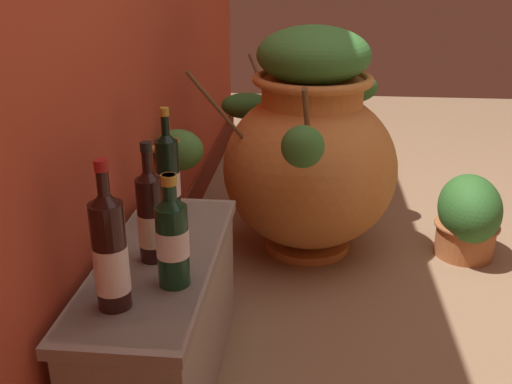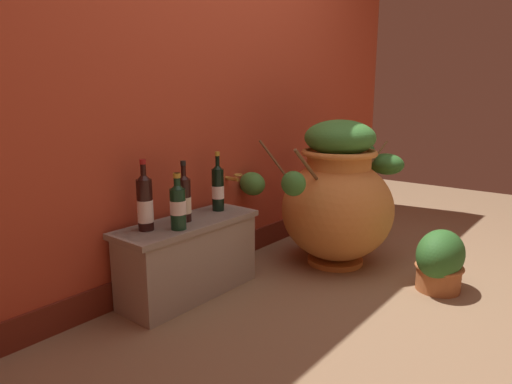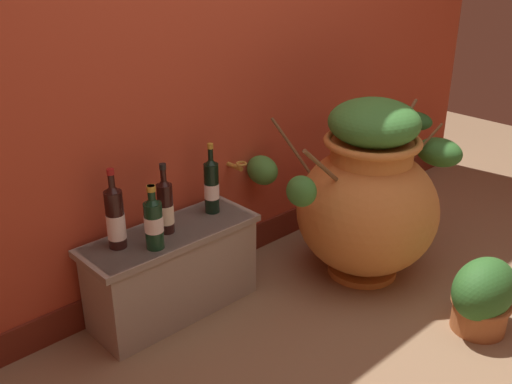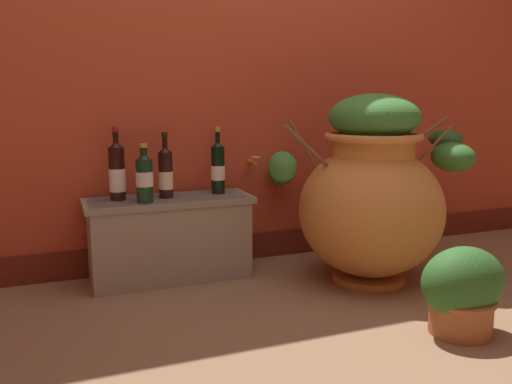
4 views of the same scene
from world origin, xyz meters
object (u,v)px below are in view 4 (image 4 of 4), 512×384
object	(u,v)px
wine_bottle_back	(144,176)
wine_bottle_right	(218,167)
wine_bottle_left	(117,171)
potted_shrub	(462,291)
wine_bottle_middle	(166,172)
terracotta_urn	(372,195)

from	to	relation	value
wine_bottle_back	wine_bottle_right	bearing A→B (deg)	14.82
wine_bottle_left	wine_bottle_back	bearing A→B (deg)	-45.57
wine_bottle_back	potted_shrub	size ratio (longest dim) A/B	0.82
wine_bottle_middle	terracotta_urn	bearing A→B (deg)	-22.97
terracotta_urn	potted_shrub	bearing A→B (deg)	-91.27
wine_bottle_left	wine_bottle_middle	distance (m)	0.23
wine_bottle_right	potted_shrub	xyz separation A→B (m)	(0.64, -1.08, -0.38)
wine_bottle_right	potted_shrub	bearing A→B (deg)	-59.15
wine_bottle_middle	wine_bottle_right	world-z (taller)	wine_bottle_right
terracotta_urn	wine_bottle_middle	xyz separation A→B (m)	(-0.93, 0.40, 0.11)
potted_shrub	wine_bottle_back	bearing A→B (deg)	136.86
wine_bottle_left	wine_bottle_back	distance (m)	0.16
wine_bottle_back	potted_shrub	distance (m)	1.47
wine_bottle_back	potted_shrub	bearing A→B (deg)	-43.14
wine_bottle_middle	wine_bottle_back	bearing A→B (deg)	-144.62
wine_bottle_back	potted_shrub	xyz separation A→B (m)	(1.04, -0.97, -0.37)
wine_bottle_left	potted_shrub	size ratio (longest dim) A/B	1.02
wine_bottle_middle	potted_shrub	world-z (taller)	wine_bottle_middle
terracotta_urn	wine_bottle_middle	world-z (taller)	terracotta_urn
wine_bottle_right	wine_bottle_back	size ratio (longest dim) A/B	1.20
terracotta_urn	wine_bottle_middle	distance (m)	1.02
wine_bottle_back	wine_bottle_left	bearing A→B (deg)	134.43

